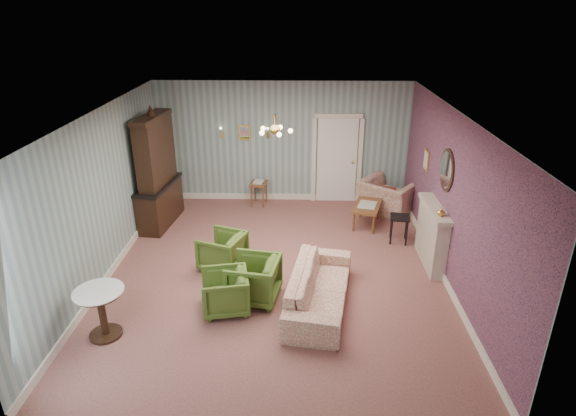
{
  "coord_description": "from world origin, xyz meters",
  "views": [
    {
      "loc": [
        0.39,
        -7.54,
        4.55
      ],
      "look_at": [
        0.2,
        0.4,
        1.1
      ],
      "focal_mm": 29.78,
      "sensor_mm": 36.0,
      "label": 1
    }
  ],
  "objects_px": {
    "olive_chair_c": "(222,249)",
    "olive_chair_a": "(225,290)",
    "sofa_chintz": "(320,282)",
    "side_table_black": "(399,229)",
    "pedestal_table": "(102,313)",
    "dresser": "(156,168)",
    "olive_chair_b": "(253,277)",
    "coffee_table": "(367,215)",
    "fireplace": "(432,235)",
    "wingback_chair": "(388,191)"
  },
  "relations": [
    {
      "from": "olive_chair_c",
      "to": "side_table_black",
      "type": "relative_size",
      "value": 1.32
    },
    {
      "from": "sofa_chintz",
      "to": "wingback_chair",
      "type": "xyz_separation_m",
      "value": [
        1.73,
        3.81,
        0.08
      ]
    },
    {
      "from": "olive_chair_a",
      "to": "sofa_chintz",
      "type": "height_order",
      "value": "sofa_chintz"
    },
    {
      "from": "pedestal_table",
      "to": "olive_chair_c",
      "type": "bearing_deg",
      "value": 54.46
    },
    {
      "from": "dresser",
      "to": "olive_chair_b",
      "type": "bearing_deg",
      "value": -44.64
    },
    {
      "from": "olive_chair_b",
      "to": "sofa_chintz",
      "type": "relative_size",
      "value": 0.37
    },
    {
      "from": "sofa_chintz",
      "to": "olive_chair_c",
      "type": "bearing_deg",
      "value": 65.72
    },
    {
      "from": "olive_chair_c",
      "to": "coffee_table",
      "type": "distance_m",
      "value": 3.46
    },
    {
      "from": "coffee_table",
      "to": "side_table_black",
      "type": "distance_m",
      "value": 0.97
    },
    {
      "from": "olive_chair_c",
      "to": "sofa_chintz",
      "type": "relative_size",
      "value": 0.34
    },
    {
      "from": "sofa_chintz",
      "to": "coffee_table",
      "type": "xyz_separation_m",
      "value": [
        1.15,
        3.06,
        -0.19
      ]
    },
    {
      "from": "coffee_table",
      "to": "olive_chair_c",
      "type": "bearing_deg",
      "value": -146.73
    },
    {
      "from": "wingback_chair",
      "to": "side_table_black",
      "type": "relative_size",
      "value": 2.06
    },
    {
      "from": "olive_chair_b",
      "to": "olive_chair_c",
      "type": "xyz_separation_m",
      "value": [
        -0.67,
        1.01,
        -0.03
      ]
    },
    {
      "from": "side_table_black",
      "to": "pedestal_table",
      "type": "xyz_separation_m",
      "value": [
        -4.88,
        -3.12,
        0.11
      ]
    },
    {
      "from": "dresser",
      "to": "coffee_table",
      "type": "relative_size",
      "value": 2.71
    },
    {
      "from": "sofa_chintz",
      "to": "wingback_chair",
      "type": "distance_m",
      "value": 4.19
    },
    {
      "from": "coffee_table",
      "to": "pedestal_table",
      "type": "height_order",
      "value": "pedestal_table"
    },
    {
      "from": "wingback_chair",
      "to": "fireplace",
      "type": "relative_size",
      "value": 0.84
    },
    {
      "from": "wingback_chair",
      "to": "fireplace",
      "type": "bearing_deg",
      "value": 137.71
    },
    {
      "from": "olive_chair_c",
      "to": "dresser",
      "type": "distance_m",
      "value": 2.67
    },
    {
      "from": "side_table_black",
      "to": "olive_chair_a",
      "type": "bearing_deg",
      "value": -142.65
    },
    {
      "from": "olive_chair_c",
      "to": "olive_chair_a",
      "type": "bearing_deg",
      "value": 31.06
    },
    {
      "from": "sofa_chintz",
      "to": "fireplace",
      "type": "relative_size",
      "value": 1.58
    },
    {
      "from": "side_table_black",
      "to": "coffee_table",
      "type": "bearing_deg",
      "value": 124.64
    },
    {
      "from": "olive_chair_c",
      "to": "side_table_black",
      "type": "height_order",
      "value": "olive_chair_c"
    },
    {
      "from": "olive_chair_b",
      "to": "olive_chair_c",
      "type": "distance_m",
      "value": 1.21
    },
    {
      "from": "sofa_chintz",
      "to": "side_table_black",
      "type": "distance_m",
      "value": 2.84
    },
    {
      "from": "olive_chair_a",
      "to": "olive_chair_c",
      "type": "xyz_separation_m",
      "value": [
        -0.24,
        1.34,
        0.01
      ]
    },
    {
      "from": "olive_chair_b",
      "to": "dresser",
      "type": "height_order",
      "value": "dresser"
    },
    {
      "from": "olive_chair_b",
      "to": "sofa_chintz",
      "type": "height_order",
      "value": "sofa_chintz"
    },
    {
      "from": "olive_chair_a",
      "to": "sofa_chintz",
      "type": "relative_size",
      "value": 0.33
    },
    {
      "from": "olive_chair_b",
      "to": "coffee_table",
      "type": "bearing_deg",
      "value": 152.44
    },
    {
      "from": "wingback_chair",
      "to": "side_table_black",
      "type": "xyz_separation_m",
      "value": [
        -0.03,
        -1.55,
        -0.23
      ]
    },
    {
      "from": "fireplace",
      "to": "olive_chair_b",
      "type": "bearing_deg",
      "value": -158.38
    },
    {
      "from": "wingback_chair",
      "to": "dresser",
      "type": "bearing_deg",
      "value": 46.96
    },
    {
      "from": "olive_chair_a",
      "to": "olive_chair_b",
      "type": "relative_size",
      "value": 0.9
    },
    {
      "from": "coffee_table",
      "to": "fireplace",
      "type": "bearing_deg",
      "value": -59.48
    },
    {
      "from": "fireplace",
      "to": "olive_chair_a",
      "type": "bearing_deg",
      "value": -156.28
    },
    {
      "from": "olive_chair_b",
      "to": "olive_chair_c",
      "type": "bearing_deg",
      "value": -136.93
    },
    {
      "from": "olive_chair_b",
      "to": "fireplace",
      "type": "distance_m",
      "value": 3.44
    },
    {
      "from": "olive_chair_b",
      "to": "sofa_chintz",
      "type": "bearing_deg",
      "value": 92.03
    },
    {
      "from": "pedestal_table",
      "to": "dresser",
      "type": "bearing_deg",
      "value": 93.03
    },
    {
      "from": "olive_chair_b",
      "to": "fireplace",
      "type": "height_order",
      "value": "fireplace"
    },
    {
      "from": "sofa_chintz",
      "to": "olive_chair_a",
      "type": "bearing_deg",
      "value": 106.17
    },
    {
      "from": "dresser",
      "to": "olive_chair_a",
      "type": "bearing_deg",
      "value": -52.83
    },
    {
      "from": "olive_chair_c",
      "to": "coffee_table",
      "type": "xyz_separation_m",
      "value": [
        2.89,
        1.9,
        -0.13
      ]
    },
    {
      "from": "pedestal_table",
      "to": "sofa_chintz",
      "type": "bearing_deg",
      "value": 15.08
    },
    {
      "from": "olive_chair_c",
      "to": "wingback_chair",
      "type": "height_order",
      "value": "wingback_chair"
    },
    {
      "from": "fireplace",
      "to": "side_table_black",
      "type": "relative_size",
      "value": 2.46
    }
  ]
}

